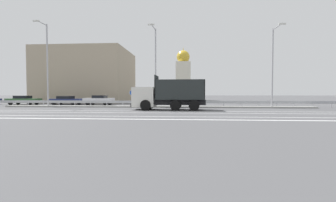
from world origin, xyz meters
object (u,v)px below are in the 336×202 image
Objects in this scene: dump_truck at (161,98)px; parked_car_2 at (66,100)px; street_lamp_1 at (47,62)px; parked_car_1 at (24,100)px; church_tower at (183,76)px; parked_car_3 at (99,100)px; street_lamp_2 at (155,64)px; street_lamp_3 at (273,64)px; median_road_sign at (132,98)px.

parked_car_2 is at bearing 60.36° from dump_truck.
parked_car_1 is (-6.95, 5.19, -4.84)m from street_lamp_1.
parked_car_3 is at bearing -115.78° from church_tower.
parked_car_1 reaches higher than parked_car_2.
street_lamp_1 reaches higher than parked_car_2.
parked_car_2 is (-13.96, 5.72, -4.49)m from street_lamp_2.
street_lamp_1 is 26.66m from street_lamp_3.
street_lamp_1 is at bearing 78.19° from dump_truck.
parked_car_3 is 0.31× the size of church_tower.
parked_car_2 is (-14.94, 9.07, -0.56)m from dump_truck.
median_road_sign is at bearing 65.05° from parked_car_2.
street_lamp_1 is 9.93m from parked_car_1.
parked_car_3 is (-8.83, 5.26, -4.44)m from street_lamp_2.
median_road_sign is at bearing -101.27° from church_tower.
dump_truck is 3.54× the size of median_road_sign.
street_lamp_1 is 1.13× the size of street_lamp_3.
street_lamp_3 is 34.33m from parked_car_1.
dump_truck is at bearing 60.16° from parked_car_2.
parked_car_2 is at bearing 153.64° from median_road_sign.
parked_car_3 reaches higher than parked_car_2.
street_lamp_2 is (-0.98, 3.35, 3.93)m from dump_truck.
parked_car_1 is (-20.27, 5.25, -4.47)m from street_lamp_2.
street_lamp_1 is at bearing 179.37° from street_lamp_3.
parked_car_1 is at bearing 143.29° from street_lamp_1.
median_road_sign is at bearing -129.02° from parked_car_3.
dump_truck is 1.80× the size of parked_car_3.
street_lamp_2 is at bearing 179.03° from street_lamp_3.
church_tower is (17.12, 24.36, 5.37)m from parked_car_2.
median_road_sign is at bearing 176.17° from street_lamp_2.
parked_car_2 is 0.37× the size of church_tower.
street_lamp_2 reaches higher than street_lamp_3.
dump_truck is 17.48m from parked_car_2.
median_road_sign reaches higher than parked_car_2.
parked_car_2 is (6.31, 0.47, -0.02)m from parked_car_1.
street_lamp_2 is 1.98× the size of parked_car_1.
street_lamp_3 is (13.34, -0.23, -0.15)m from street_lamp_2.
dump_truck is at bearing 66.72° from parked_car_1.
church_tower is at bearing -24.75° from parked_car_3.
parked_car_1 is 11.44m from parked_car_3.
dump_truck is at bearing -73.73° from street_lamp_2.
street_lamp_2 is at bearing -95.99° from church_tower.
parked_car_3 is 28.07m from church_tower.
street_lamp_3 is at bearing -1.47° from median_road_sign.
street_lamp_2 is 13.34m from street_lamp_3.
church_tower reaches higher than street_lamp_2.
church_tower is at bearing 108.57° from street_lamp_3.
street_lamp_1 is 7.49m from parked_car_2.
street_lamp_2 is at bearing 17.88° from dump_truck.
median_road_sign is 18.19m from parked_car_1.
street_lamp_1 reaches higher than parked_car_1.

